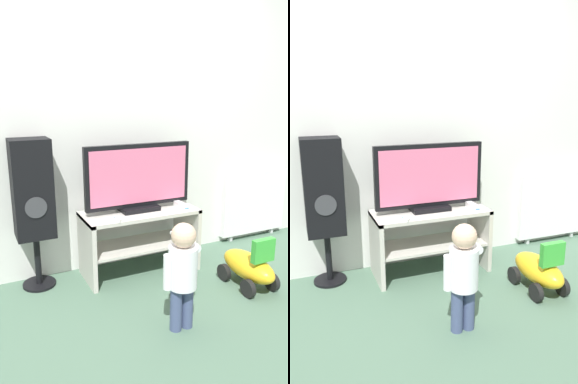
{
  "view_description": "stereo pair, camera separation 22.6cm",
  "coord_description": "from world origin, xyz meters",
  "views": [
    {
      "loc": [
        -1.27,
        -2.55,
        1.52
      ],
      "look_at": [
        0.0,
        0.13,
        0.74
      ],
      "focal_mm": 35.0,
      "sensor_mm": 36.0,
      "label": 1
    },
    {
      "loc": [
        -1.06,
        -2.64,
        1.52
      ],
      "look_at": [
        0.0,
        0.13,
        0.74
      ],
      "focal_mm": 35.0,
      "sensor_mm": 36.0,
      "label": 2
    }
  ],
  "objects": [
    {
      "name": "ground_plane",
      "position": [
        0.0,
        0.0,
        0.0
      ],
      "size": [
        16.0,
        16.0,
        0.0
      ],
      "primitive_type": "plane",
      "color": "#4C6B56"
    },
    {
      "name": "wall_back",
      "position": [
        0.0,
        0.51,
        1.3
      ],
      "size": [
        10.0,
        0.06,
        2.6
      ],
      "color": "silver",
      "rests_on": "ground_plane"
    },
    {
      "name": "tv_stand",
      "position": [
        0.0,
        0.21,
        0.36
      ],
      "size": [
        0.99,
        0.43,
        0.56
      ],
      "color": "beige",
      "rests_on": "ground_plane"
    },
    {
      "name": "television",
      "position": [
        0.0,
        0.23,
        0.84
      ],
      "size": [
        0.94,
        0.2,
        0.57
      ],
      "color": "black",
      "rests_on": "tv_stand"
    },
    {
      "name": "game_console",
      "position": [
        0.36,
        0.12,
        0.58
      ],
      "size": [
        0.06,
        0.18,
        0.05
      ],
      "color": "white",
      "rests_on": "tv_stand"
    },
    {
      "name": "remote_primary",
      "position": [
        -0.29,
        0.06,
        0.57
      ],
      "size": [
        0.1,
        0.13,
        0.03
      ],
      "color": "white",
      "rests_on": "tv_stand"
    },
    {
      "name": "child",
      "position": [
        -0.1,
        -0.66,
        0.44
      ],
      "size": [
        0.28,
        0.43,
        0.74
      ],
      "color": "#3F4C72",
      "rests_on": "ground_plane"
    },
    {
      "name": "speaker_tower",
      "position": [
        -0.85,
        0.33,
        0.78
      ],
      "size": [
        0.3,
        0.27,
        1.2
      ],
      "color": "black",
      "rests_on": "ground_plane"
    },
    {
      "name": "ride_on_toy",
      "position": [
        0.69,
        -0.41,
        0.17
      ],
      "size": [
        0.28,
        0.55,
        0.46
      ],
      "color": "gold",
      "rests_on": "ground_plane"
    },
    {
      "name": "radiator",
      "position": [
        1.45,
        0.44,
        0.39
      ],
      "size": [
        0.81,
        0.08,
        0.73
      ],
      "color": "white",
      "rests_on": "ground_plane"
    }
  ]
}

